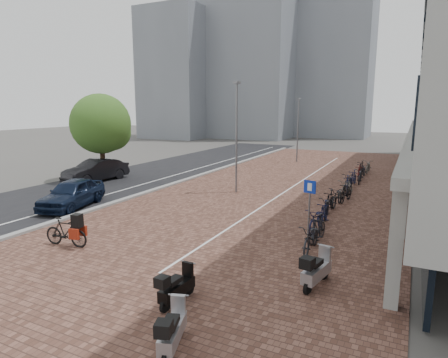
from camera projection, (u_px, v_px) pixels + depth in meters
ground at (158, 235)px, 15.61m from camera, size 140.00×140.00×0.00m
plaza_brick at (292, 185)px, 25.29m from camera, size 14.50×42.00×0.04m
street_asphalt at (155, 173)px, 30.09m from camera, size 8.00×50.00×0.03m
curb at (198, 176)px, 28.38m from camera, size 0.35×42.00×0.14m
lane_line at (177, 175)px, 29.22m from camera, size 0.12×44.00×0.00m
parking_line at (295, 185)px, 25.20m from camera, size 0.10×30.00×0.00m
bg_towers at (262, 50)px, 62.31m from camera, size 33.00×23.00×32.00m
car_navy at (72, 193)px, 19.77m from camera, size 2.81×4.64×1.48m
car_dark at (96, 170)px, 26.67m from camera, size 2.24×4.84×1.53m
hero_bike at (66, 232)px, 14.29m from camera, size 1.89×0.75×1.29m
scooter_front at (317, 269)px, 11.06m from camera, size 0.80×1.69×1.12m
scooter_mid at (177, 286)px, 10.13m from camera, size 0.54×1.49×1.01m
scooter_back at (172, 328)px, 8.17m from camera, size 0.93×1.59×1.04m
parking_sign at (309, 200)px, 14.81m from camera, size 0.49×0.16×2.37m
lamp_near at (236, 139)px, 22.65m from camera, size 0.12×0.12×6.47m
lamp_far at (298, 131)px, 35.36m from camera, size 0.12×0.12×5.80m
street_tree at (103, 126)px, 26.64m from camera, size 4.12×4.12×6.00m
bike_row at (346, 188)px, 21.99m from camera, size 1.20×20.37×1.05m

